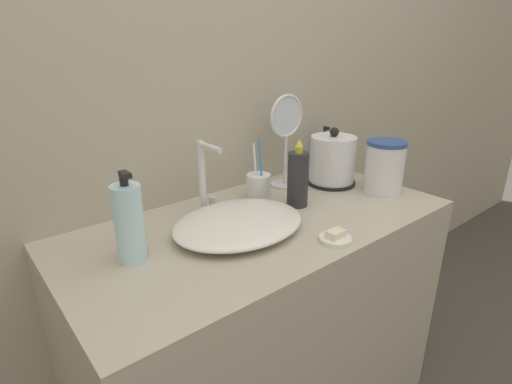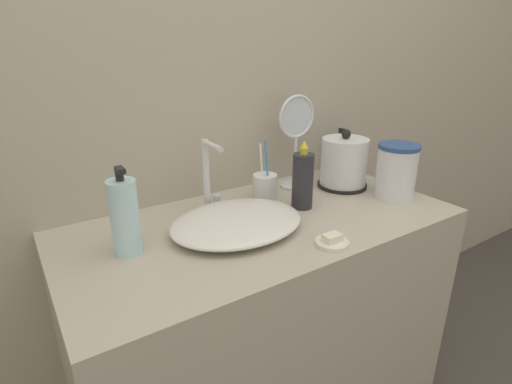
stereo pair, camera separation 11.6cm
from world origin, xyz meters
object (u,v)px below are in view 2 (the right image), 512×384
Objects in this scene: vanity_mirror at (296,136)px; water_pitcher at (396,171)px; electric_kettle at (344,164)px; faucet at (209,173)px; mouthwash_bottle at (303,180)px; toothbrush_cup at (265,186)px; shampoo_bottle at (125,217)px; lotion_bottle at (339,154)px.

vanity_mirror is 1.80× the size of water_pitcher.
vanity_mirror is (-0.15, 0.09, 0.11)m from electric_kettle.
faucet is 0.68× the size of vanity_mirror.
water_pitcher is at bearing -18.32° from mouthwash_bottle.
vanity_mirror is at bearing 11.25° from toothbrush_cup.
shampoo_bottle is at bearing -175.74° from electric_kettle.
lotion_bottle is 0.81× the size of mouthwash_bottle.
toothbrush_cup is 0.89× the size of shampoo_bottle.
mouthwash_bottle reaches higher than lotion_bottle.
shampoo_bottle is 1.24× the size of water_pitcher.
lotion_bottle is at bearing 12.51° from shampoo_bottle.
water_pitcher is at bearing -98.37° from lotion_bottle.
electric_kettle is 0.92× the size of shampoo_bottle.
shampoo_bottle is at bearing 179.03° from mouthwash_bottle.
lotion_bottle is (0.42, 0.08, 0.03)m from toothbrush_cup.
vanity_mirror reaches higher than shampoo_bottle.
lotion_bottle is 0.54× the size of vanity_mirror.
lotion_bottle is 0.43m from mouthwash_bottle.
toothbrush_cup is at bearing -3.83° from faucet.
water_pitcher is (0.32, -0.11, 0.00)m from mouthwash_bottle.
shampoo_bottle is 0.69× the size of vanity_mirror.
toothbrush_cup is 0.53m from shampoo_bottle.
water_pitcher is (0.38, -0.24, 0.05)m from toothbrush_cup.
toothbrush_cup is at bearing -168.75° from vanity_mirror.
faucet is at bearing 156.30° from water_pitcher.
mouthwash_bottle is (-0.25, -0.07, 0.01)m from electric_kettle.
vanity_mirror reaches higher than toothbrush_cup.
electric_kettle is at bearing 15.59° from mouthwash_bottle.
toothbrush_cup is at bearing 147.32° from water_pitcher.
electric_kettle is at bearing -11.84° from toothbrush_cup.
faucet is at bearing 171.33° from electric_kettle.
mouthwash_bottle is 1.19× the size of water_pitcher.
shampoo_bottle is 0.69m from vanity_mirror.
toothbrush_cup reaches higher than lotion_bottle.
mouthwash_bottle is at bearing -29.84° from faucet.
faucet is 0.30m from mouthwash_bottle.
toothbrush_cup is at bearing -169.01° from lotion_bottle.
toothbrush_cup is 0.43m from lotion_bottle.
shampoo_bottle reaches higher than faucet.
lotion_bottle is at bearing 10.83° from vanity_mirror.
vanity_mirror is (-0.27, -0.05, 0.12)m from lotion_bottle.
lotion_bottle is 0.96× the size of water_pitcher.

